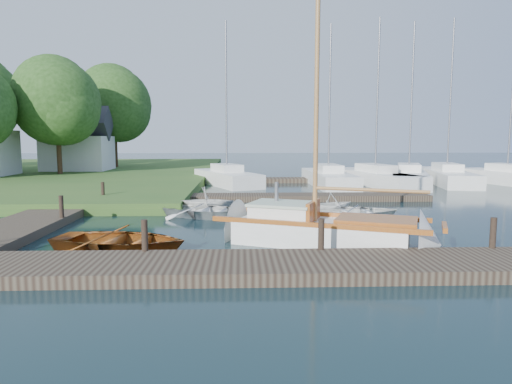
{
  "coord_description": "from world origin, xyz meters",
  "views": [
    {
      "loc": [
        -0.58,
        -16.42,
        3.15
      ],
      "look_at": [
        0.0,
        0.0,
        1.2
      ],
      "focal_mm": 32.0,
      "sensor_mm": 36.0,
      "label": 1
    }
  ],
  "objects_px": {
    "tender_c": "(353,210)",
    "tree_3": "(57,101)",
    "marina_boat_4": "(409,176)",
    "mooring_post_4": "(61,207)",
    "dinghy": "(120,237)",
    "house_c": "(78,145)",
    "mooring_post_2": "(321,234)",
    "mooring_post_1": "(145,235)",
    "marina_boat_0": "(227,176)",
    "tender_d": "(333,202)",
    "tree_7": "(114,104)",
    "marina_boat_2": "(328,177)",
    "marina_boat_5": "(447,175)",
    "mooring_post_5": "(103,191)",
    "marina_boat_6": "(507,176)",
    "mooring_post_3": "(493,233)",
    "tender_a": "(207,208)",
    "sailboat": "(327,233)",
    "tender_b": "(207,199)",
    "marina_boat_3": "(375,177)"
  },
  "relations": [
    {
      "from": "tender_a",
      "to": "marina_boat_4",
      "type": "xyz_separation_m",
      "value": [
        12.85,
        12.6,
        0.2
      ]
    },
    {
      "from": "mooring_post_4",
      "to": "house_c",
      "type": "height_order",
      "value": "house_c"
    },
    {
      "from": "sailboat",
      "to": "house_c",
      "type": "xyz_separation_m",
      "value": [
        -15.99,
        25.19,
        2.24
      ]
    },
    {
      "from": "mooring_post_1",
      "to": "mooring_post_2",
      "type": "bearing_deg",
      "value": 0.0
    },
    {
      "from": "mooring_post_4",
      "to": "house_c",
      "type": "bearing_deg",
      "value": 107.65
    },
    {
      "from": "mooring_post_5",
      "to": "tender_b",
      "type": "distance_m",
      "value": 5.48
    },
    {
      "from": "marina_boat_0",
      "to": "tree_3",
      "type": "xyz_separation_m",
      "value": [
        -12.53,
        3.86,
        5.24
      ]
    },
    {
      "from": "tender_d",
      "to": "marina_boat_5",
      "type": "bearing_deg",
      "value": -70.33
    },
    {
      "from": "marina_boat_2",
      "to": "tree_7",
      "type": "xyz_separation_m",
      "value": [
        -17.3,
        12.38,
        5.64
      ]
    },
    {
      "from": "tender_d",
      "to": "marina_boat_2",
      "type": "distance_m",
      "value": 11.61
    },
    {
      "from": "sailboat",
      "to": "marina_boat_2",
      "type": "height_order",
      "value": "marina_boat_2"
    },
    {
      "from": "tree_7",
      "to": "marina_boat_2",
      "type": "bearing_deg",
      "value": -35.58
    },
    {
      "from": "mooring_post_2",
      "to": "house_c",
      "type": "distance_m",
      "value": 31.19
    },
    {
      "from": "marina_boat_2",
      "to": "marina_boat_6",
      "type": "distance_m",
      "value": 12.37
    },
    {
      "from": "marina_boat_5",
      "to": "tree_3",
      "type": "bearing_deg",
      "value": 93.89
    },
    {
      "from": "mooring_post_3",
      "to": "marina_boat_6",
      "type": "height_order",
      "value": "marina_boat_6"
    },
    {
      "from": "tender_d",
      "to": "marina_boat_2",
      "type": "height_order",
      "value": "marina_boat_2"
    },
    {
      "from": "tree_7",
      "to": "mooring_post_5",
      "type": "bearing_deg",
      "value": -76.64
    },
    {
      "from": "tender_c",
      "to": "tree_3",
      "type": "relative_size",
      "value": 0.42
    },
    {
      "from": "mooring_post_2",
      "to": "mooring_post_5",
      "type": "distance_m",
      "value": 13.12
    },
    {
      "from": "dinghy",
      "to": "tender_c",
      "type": "height_order",
      "value": "dinghy"
    },
    {
      "from": "marina_boat_4",
      "to": "mooring_post_3",
      "type": "bearing_deg",
      "value": -176.36
    },
    {
      "from": "mooring_post_2",
      "to": "tender_b",
      "type": "height_order",
      "value": "tender_b"
    },
    {
      "from": "marina_boat_6",
      "to": "mooring_post_3",
      "type": "bearing_deg",
      "value": 133.83
    },
    {
      "from": "marina_boat_4",
      "to": "house_c",
      "type": "relative_size",
      "value": 2.04
    },
    {
      "from": "dinghy",
      "to": "house_c",
      "type": "bearing_deg",
      "value": 32.65
    },
    {
      "from": "mooring_post_5",
      "to": "house_c",
      "type": "xyz_separation_m",
      "value": [
        -7.0,
        17.0,
        1.88
      ]
    },
    {
      "from": "sailboat",
      "to": "tender_b",
      "type": "bearing_deg",
      "value": 145.9
    },
    {
      "from": "tender_d",
      "to": "marina_boat_0",
      "type": "distance_m",
      "value": 12.86
    },
    {
      "from": "tender_b",
      "to": "marina_boat_2",
      "type": "relative_size",
      "value": 0.22
    },
    {
      "from": "tender_d",
      "to": "marina_boat_4",
      "type": "relative_size",
      "value": 0.18
    },
    {
      "from": "mooring_post_3",
      "to": "tender_c",
      "type": "relative_size",
      "value": 0.22
    },
    {
      "from": "mooring_post_2",
      "to": "tree_3",
      "type": "xyz_separation_m",
      "value": [
        -15.5,
        23.05,
        5.11
      ]
    },
    {
      "from": "marina_boat_2",
      "to": "tree_3",
      "type": "distance_m",
      "value": 20.48
    },
    {
      "from": "tender_c",
      "to": "tree_7",
      "type": "height_order",
      "value": "tree_7"
    },
    {
      "from": "tender_a",
      "to": "house_c",
      "type": "bearing_deg",
      "value": 52.05
    },
    {
      "from": "tender_d",
      "to": "sailboat",
      "type": "bearing_deg",
      "value": 136.41
    },
    {
      "from": "tender_c",
      "to": "marina_boat_0",
      "type": "distance_m",
      "value": 14.28
    },
    {
      "from": "marina_boat_4",
      "to": "mooring_post_4",
      "type": "bearing_deg",
      "value": 146.48
    },
    {
      "from": "marina_boat_3",
      "to": "house_c",
      "type": "distance_m",
      "value": 24.04
    },
    {
      "from": "tender_b",
      "to": "marina_boat_4",
      "type": "relative_size",
      "value": 0.21
    },
    {
      "from": "tender_a",
      "to": "tree_3",
      "type": "bearing_deg",
      "value": 57.72
    },
    {
      "from": "marina_boat_2",
      "to": "marina_boat_5",
      "type": "relative_size",
      "value": 0.94
    },
    {
      "from": "tender_c",
      "to": "mooring_post_1",
      "type": "bearing_deg",
      "value": 127.68
    },
    {
      "from": "mooring_post_2",
      "to": "house_c",
      "type": "xyz_separation_m",
      "value": [
        -15.5,
        27.0,
        1.88
      ]
    },
    {
      "from": "tender_c",
      "to": "mooring_post_3",
      "type": "bearing_deg",
      "value": -162.85
    },
    {
      "from": "mooring_post_4",
      "to": "mooring_post_1",
      "type": "bearing_deg",
      "value": -51.34
    },
    {
      "from": "mooring_post_2",
      "to": "marina_boat_0",
      "type": "height_order",
      "value": "marina_boat_0"
    },
    {
      "from": "marina_boat_0",
      "to": "tree_7",
      "type": "xyz_separation_m",
      "value": [
        -10.53,
        11.86,
        5.63
      ]
    },
    {
      "from": "tender_d",
      "to": "mooring_post_5",
      "type": "bearing_deg",
      "value": 44.77
    }
  ]
}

